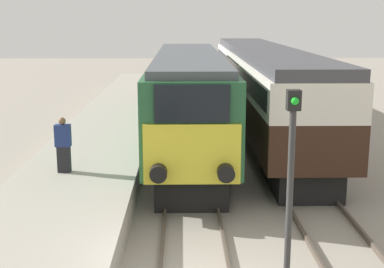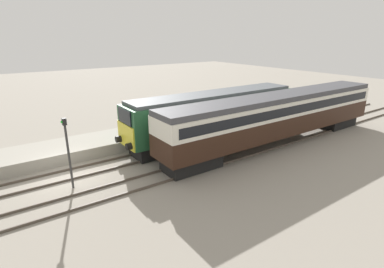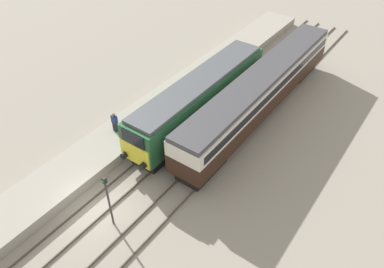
{
  "view_description": "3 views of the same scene",
  "coord_description": "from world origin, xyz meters",
  "px_view_note": "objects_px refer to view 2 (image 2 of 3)",
  "views": [
    {
      "loc": [
        -0.23,
        -9.28,
        5.19
      ],
      "look_at": [
        0.0,
        3.88,
        2.3
      ],
      "focal_mm": 50.0,
      "sensor_mm": 36.0,
      "label": 1
    },
    {
      "loc": [
        17.53,
        -3.2,
        7.97
      ],
      "look_at": [
        1.7,
        7.88,
        1.6
      ],
      "focal_mm": 28.0,
      "sensor_mm": 36.0,
      "label": 2
    },
    {
      "loc": [
        13.58,
        -8.49,
        18.48
      ],
      "look_at": [
        1.7,
        7.88,
        1.6
      ],
      "focal_mm": 35.0,
      "sensor_mm": 36.0,
      "label": 3
    }
  ],
  "objects_px": {
    "person_on_platform": "(129,122)",
    "signal_post": "(68,148)",
    "passenger_carriage": "(280,114)",
    "locomotive": "(215,114)"
  },
  "relations": [
    {
      "from": "passenger_carriage",
      "to": "signal_post",
      "type": "xyz_separation_m",
      "value": [
        -1.7,
        -14.9,
        -0.01
      ]
    },
    {
      "from": "person_on_platform",
      "to": "signal_post",
      "type": "relative_size",
      "value": 0.4
    },
    {
      "from": "passenger_carriage",
      "to": "person_on_platform",
      "type": "distance_m",
      "value": 11.58
    },
    {
      "from": "person_on_platform",
      "to": "signal_post",
      "type": "height_order",
      "value": "signal_post"
    },
    {
      "from": "signal_post",
      "to": "passenger_carriage",
      "type": "bearing_deg",
      "value": 83.49
    },
    {
      "from": "locomotive",
      "to": "signal_post",
      "type": "height_order",
      "value": "signal_post"
    },
    {
      "from": "person_on_platform",
      "to": "signal_post",
      "type": "distance_m",
      "value": 7.89
    },
    {
      "from": "locomotive",
      "to": "person_on_platform",
      "type": "relative_size",
      "value": 9.54
    },
    {
      "from": "locomotive",
      "to": "passenger_carriage",
      "type": "distance_m",
      "value": 4.9
    },
    {
      "from": "passenger_carriage",
      "to": "person_on_platform",
      "type": "relative_size",
      "value": 12.88
    }
  ]
}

